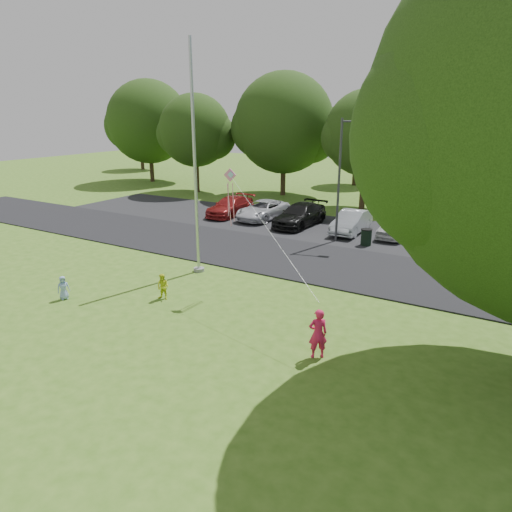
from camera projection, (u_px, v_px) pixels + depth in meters
The scene contains 13 objects.
ground at pixel (191, 331), 15.41m from camera, with size 120.00×120.00×0.00m, color #3F6A1B.
park_road at pixel (304, 259), 22.79m from camera, with size 60.00×6.00×0.06m, color black.
parking_strip at pixel (348, 232), 28.13m from camera, with size 42.00×7.00×0.06m, color black.
flagpole at pixel (195, 181), 19.96m from camera, with size 0.50×0.50×10.00m.
street_lamp at pixel (345, 170), 24.72m from camera, with size 1.88×0.63×6.78m.
trash_can at pixel (366, 238), 25.02m from camera, with size 0.61×0.61×0.97m.
tree_row at pixel (416, 132), 32.81m from camera, with size 64.35×11.94×10.88m.
horizon_trees at pixel (467, 145), 39.95m from camera, with size 77.46×7.20×7.02m.
parked_cars at pixel (352, 221), 27.85m from camera, with size 20.30×5.43×1.40m.
woman at pixel (318, 334), 13.54m from camera, with size 0.57×0.37×1.56m, color #DD1D4E.
child_yellow at pixel (163, 287), 17.88m from camera, with size 0.51×0.40×1.04m, color yellow.
child_blue at pixel (63, 288), 17.90m from camera, with size 0.47×0.30×0.96m, color #8CA8D7.
kite at pixel (232, 190), 17.25m from camera, with size 5.32×3.24×3.28m.
Camera 1 is at (8.97, -10.88, 7.06)m, focal length 32.00 mm.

